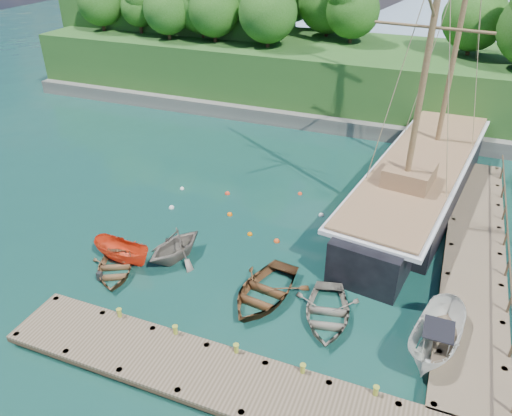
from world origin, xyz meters
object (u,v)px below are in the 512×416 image
at_px(rowboat_1, 176,258).
at_px(rowboat_2, 264,297).
at_px(cabin_boat_white, 433,353).
at_px(motorboat_orange, 124,261).
at_px(rowboat_0, 115,273).
at_px(rowboat_3, 326,319).
at_px(schooner, 418,183).

xyz_separation_m(rowboat_1, rowboat_2, (5.91, -1.34, 0.00)).
bearing_deg(cabin_boat_white, motorboat_orange, -171.28).
relative_size(rowboat_0, cabin_boat_white, 0.77).
height_order(rowboat_3, cabin_boat_white, cabin_boat_white).
distance_m(rowboat_1, schooner, 17.10).
bearing_deg(rowboat_1, schooner, 61.50).
relative_size(rowboat_3, cabin_boat_white, 0.88).
bearing_deg(cabin_boat_white, rowboat_3, -173.11).
distance_m(rowboat_3, schooner, 14.11).
relative_size(rowboat_2, schooner, 0.17).
bearing_deg(rowboat_1, rowboat_0, -118.72).
xyz_separation_m(rowboat_1, rowboat_3, (9.29, -1.66, 0.00)).
xyz_separation_m(rowboat_2, schooner, (6.07, 13.48, 1.22)).
relative_size(rowboat_3, schooner, 0.15).
distance_m(rowboat_0, rowboat_2, 8.40).
bearing_deg(cabin_boat_white, schooner, 110.29).
bearing_deg(rowboat_3, rowboat_2, 162.32).
bearing_deg(rowboat_0, rowboat_3, -24.89).
height_order(rowboat_0, schooner, schooner).
height_order(rowboat_2, schooner, schooner).
bearing_deg(rowboat_0, motorboat_orange, 70.39).
xyz_separation_m(motorboat_orange, cabin_boat_white, (16.90, -0.65, 0.00)).
xyz_separation_m(rowboat_0, rowboat_1, (2.42, 2.43, 0.00)).
xyz_separation_m(rowboat_1, schooner, (11.98, 12.14, 1.22)).
height_order(rowboat_1, rowboat_2, rowboat_1).
bearing_deg(rowboat_0, cabin_boat_white, -27.24).
relative_size(motorboat_orange, cabin_boat_white, 0.74).
xyz_separation_m(rowboat_3, schooner, (2.69, 13.80, 1.22)).
height_order(rowboat_3, schooner, schooner).
bearing_deg(rowboat_2, cabin_boat_white, 3.05).
xyz_separation_m(rowboat_3, cabin_boat_white, (5.03, -0.35, 0.00)).
relative_size(rowboat_0, schooner, 0.13).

